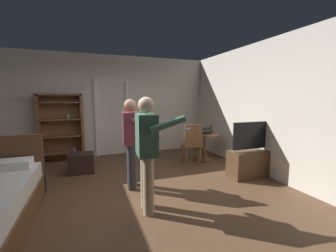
% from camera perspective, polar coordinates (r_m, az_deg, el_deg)
% --- Properties ---
extents(ground_plane, '(6.36, 6.36, 0.00)m').
position_cam_1_polar(ground_plane, '(3.87, -11.35, -17.30)').
color(ground_plane, brown).
extents(wall_back, '(6.02, 0.12, 2.76)m').
position_cam_1_polar(wall_back, '(6.34, -15.73, 5.10)').
color(wall_back, silver).
rests_on(wall_back, ground_plane).
extents(wall_right, '(0.12, 5.79, 2.76)m').
position_cam_1_polar(wall_right, '(4.92, 24.56, 4.09)').
color(wall_right, silver).
rests_on(wall_right, ground_plane).
extents(doorway_frame, '(0.93, 0.08, 2.13)m').
position_cam_1_polar(doorway_frame, '(6.28, -14.37, 3.67)').
color(doorway_frame, white).
rests_on(doorway_frame, ground_plane).
extents(bookshelf, '(1.05, 0.32, 1.70)m').
position_cam_1_polar(bookshelf, '(6.16, -26.04, 0.29)').
color(bookshelf, brown).
rests_on(bookshelf, ground_plane).
extents(tv_flatscreen, '(0.94, 0.40, 1.13)m').
position_cam_1_polar(tv_flatscreen, '(4.83, 20.88, -8.28)').
color(tv_flatscreen, '#4C331E').
rests_on(tv_flatscreen, ground_plane).
extents(side_table, '(0.71, 0.71, 0.70)m').
position_cam_1_polar(side_table, '(5.73, 9.59, -4.07)').
color(side_table, brown).
rests_on(side_table, ground_plane).
extents(laptop, '(0.34, 0.35, 0.15)m').
position_cam_1_polar(laptop, '(5.63, 9.58, -1.43)').
color(laptop, black).
rests_on(laptop, side_table).
extents(bottle_on_table, '(0.06, 0.06, 0.25)m').
position_cam_1_polar(bottle_on_table, '(5.68, 11.29, -0.85)').
color(bottle_on_table, '#3C4213').
rests_on(bottle_on_table, side_table).
extents(wooden_chair, '(0.46, 0.46, 0.99)m').
position_cam_1_polar(wooden_chair, '(5.26, 6.28, -4.29)').
color(wooden_chair, brown).
rests_on(wooden_chair, ground_plane).
extents(person_blue_shirt, '(0.67, 0.61, 1.62)m').
position_cam_1_polar(person_blue_shirt, '(3.06, -5.39, -5.40)').
color(person_blue_shirt, tan).
rests_on(person_blue_shirt, ground_plane).
extents(person_striped_shirt, '(0.58, 0.58, 1.59)m').
position_cam_1_polar(person_striped_shirt, '(3.91, -9.54, -3.11)').
color(person_striped_shirt, '#333338').
rests_on(person_striped_shirt, ground_plane).
extents(suitcase_dark, '(0.52, 0.39, 0.43)m').
position_cam_1_polar(suitcase_dark, '(5.11, -21.63, -8.97)').
color(suitcase_dark, black).
rests_on(suitcase_dark, ground_plane).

